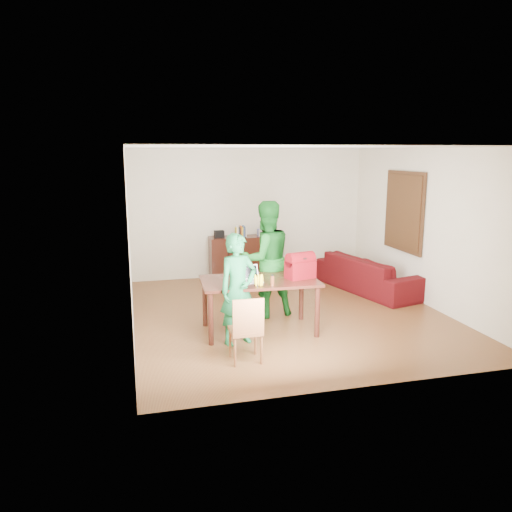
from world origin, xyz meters
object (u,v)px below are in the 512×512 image
object	(u,v)px
laptop	(251,279)
sofa	(369,274)
person_near	(238,289)
red_bag	(300,268)
person_far	(266,259)
bottle	(272,280)
table	(259,286)
chair	(246,342)

from	to	relation	value
laptop	sofa	xyz separation A→B (m)	(2.78, 1.75, -0.51)
laptop	sofa	distance (m)	3.32
person_near	laptop	world-z (taller)	person_near
laptop	red_bag	size ratio (longest dim) A/B	0.80
red_bag	person_far	bearing A→B (deg)	98.26
bottle	person_near	bearing A→B (deg)	-179.59
sofa	red_bag	bearing A→B (deg)	116.42
table	red_bag	bearing A→B (deg)	-2.55
person_near	person_far	size ratio (longest dim) A/B	0.83
person_far	red_bag	bearing A→B (deg)	102.02
chair	red_bag	size ratio (longest dim) A/B	2.09
table	person_far	size ratio (longest dim) A/B	0.92
chair	laptop	distance (m)	1.13
person_far	chair	bearing A→B (deg)	56.43
person_near	chair	bearing A→B (deg)	-111.59
person_far	bottle	bearing A→B (deg)	68.99
chair	red_bag	world-z (taller)	red_bag
bottle	red_bag	size ratio (longest dim) A/B	0.38
person_near	bottle	bearing A→B (deg)	-17.39
red_bag	chair	bearing A→B (deg)	-152.05
table	person_far	xyz separation A→B (m)	(0.29, 0.71, 0.25)
table	sofa	bearing A→B (deg)	34.79
person_far	red_bag	xyz separation A→B (m)	(0.32, -0.77, 0.01)
chair	sofa	xyz separation A→B (m)	(3.07, 2.67, 0.08)
bottle	sofa	xyz separation A→B (m)	(2.54, 2.02, -0.54)
table	person_near	distance (m)	0.56
chair	person_near	xyz separation A→B (m)	(0.04, 0.64, 0.52)
table	person_near	bearing A→B (deg)	-134.17
sofa	laptop	bearing A→B (deg)	108.32
table	bottle	world-z (taller)	bottle
red_bag	sofa	bearing A→B (deg)	25.92
person_near	sofa	xyz separation A→B (m)	(3.03, 2.03, -0.44)
table	red_bag	world-z (taller)	red_bag
chair	person_far	xyz separation A→B (m)	(0.73, 1.73, 0.69)
laptop	sofa	bearing A→B (deg)	27.67
table	sofa	world-z (taller)	table
laptop	person_near	bearing A→B (deg)	-135.94
table	person_near	world-z (taller)	person_near
bottle	sofa	world-z (taller)	bottle
red_bag	table	bearing A→B (deg)	160.47
red_bag	bottle	bearing A→B (deg)	-163.00
table	laptop	world-z (taller)	laptop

